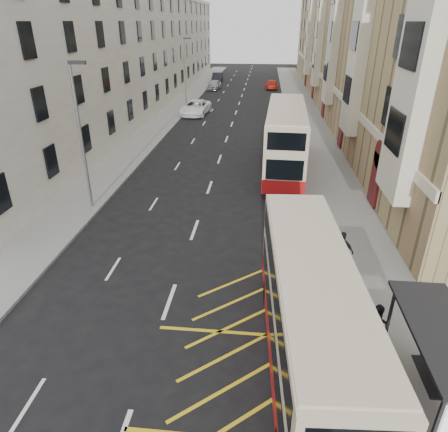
# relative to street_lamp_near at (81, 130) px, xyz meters

# --- Properties ---
(ground) EXTENTS (200.00, 200.00, 0.00)m
(ground) POSITION_rel_street_lamp_near_xyz_m (6.35, -12.00, -4.64)
(ground) COLOR black
(ground) RESTS_ON ground
(pavement_right) EXTENTS (4.00, 120.00, 0.15)m
(pavement_right) POSITION_rel_street_lamp_near_xyz_m (14.35, 18.00, -4.56)
(pavement_right) COLOR slate
(pavement_right) RESTS_ON ground
(pavement_left) EXTENTS (3.00, 120.00, 0.15)m
(pavement_left) POSITION_rel_street_lamp_near_xyz_m (-1.15, 18.00, -4.56)
(pavement_left) COLOR slate
(pavement_left) RESTS_ON ground
(kerb_right) EXTENTS (0.25, 120.00, 0.15)m
(kerb_right) POSITION_rel_street_lamp_near_xyz_m (12.35, 18.00, -4.56)
(kerb_right) COLOR gray
(kerb_right) RESTS_ON ground
(kerb_left) EXTENTS (0.25, 120.00, 0.15)m
(kerb_left) POSITION_rel_street_lamp_near_xyz_m (0.35, 18.00, -4.56)
(kerb_left) COLOR gray
(kerb_left) RESTS_ON ground
(road_markings) EXTENTS (10.00, 110.00, 0.01)m
(road_markings) POSITION_rel_street_lamp_near_xyz_m (6.35, 33.00, -4.63)
(road_markings) COLOR silver
(road_markings) RESTS_ON ground
(terrace_right) EXTENTS (10.75, 79.00, 15.25)m
(terrace_right) POSITION_rel_street_lamp_near_xyz_m (21.23, 33.38, 2.88)
(terrace_right) COLOR tan
(terrace_right) RESTS_ON ground
(terrace_left) EXTENTS (9.18, 79.00, 13.25)m
(terrace_left) POSITION_rel_street_lamp_near_xyz_m (-7.08, 33.50, 1.88)
(terrace_left) COLOR silver
(terrace_left) RESTS_ON ground
(guard_railing) EXTENTS (0.06, 6.56, 1.01)m
(guard_railing) POSITION_rel_street_lamp_near_xyz_m (12.60, -6.25, -3.78)
(guard_railing) COLOR red
(guard_railing) RESTS_ON pavement_right
(street_lamp_near) EXTENTS (0.93, 0.18, 8.00)m
(street_lamp_near) POSITION_rel_street_lamp_near_xyz_m (0.00, 0.00, 0.00)
(street_lamp_near) COLOR slate
(street_lamp_near) RESTS_ON pavement_left
(street_lamp_far) EXTENTS (0.93, 0.18, 8.00)m
(street_lamp_far) POSITION_rel_street_lamp_near_xyz_m (0.00, 30.00, 0.00)
(street_lamp_far) COLOR slate
(street_lamp_far) RESTS_ON pavement_left
(double_decker_front) EXTENTS (2.83, 9.93, 3.91)m
(double_decker_front) POSITION_rel_street_lamp_near_xyz_m (11.35, -10.69, -2.64)
(double_decker_front) COLOR beige
(double_decker_front) RESTS_ON ground
(double_decker_rear) EXTENTS (3.09, 11.57, 4.58)m
(double_decker_rear) POSITION_rel_street_lamp_near_xyz_m (11.31, 8.00, -2.30)
(double_decker_rear) COLOR beige
(double_decker_rear) RESTS_ON ground
(pedestrian_mid) EXTENTS (0.84, 0.70, 1.58)m
(pedestrian_mid) POSITION_rel_street_lamp_near_xyz_m (13.76, -9.73, -3.70)
(pedestrian_mid) COLOR black
(pedestrian_mid) RESTS_ON pavement_right
(pedestrian_far) EXTENTS (1.10, 0.84, 1.74)m
(pedestrian_far) POSITION_rel_street_lamp_near_xyz_m (13.33, -5.09, -3.62)
(pedestrian_far) COLOR black
(pedestrian_far) RESTS_ON pavement_right
(white_van) EXTENTS (3.23, 6.07, 1.62)m
(white_van) POSITION_rel_street_lamp_near_xyz_m (1.77, 26.28, -3.82)
(white_van) COLOR white
(white_van) RESTS_ON ground
(car_silver) EXTENTS (2.14, 4.50, 1.48)m
(car_silver) POSITION_rel_street_lamp_near_xyz_m (1.61, 45.07, -3.89)
(car_silver) COLOR #939599
(car_silver) RESTS_ON ground
(car_dark) EXTENTS (1.82, 4.90, 1.60)m
(car_dark) POSITION_rel_street_lamp_near_xyz_m (1.15, 53.76, -3.84)
(car_dark) COLOR black
(car_dark) RESTS_ON ground
(car_red) EXTENTS (1.98, 4.80, 1.39)m
(car_red) POSITION_rel_street_lamp_near_xyz_m (10.70, 46.99, -3.94)
(car_red) COLOR #B01B0D
(car_red) RESTS_ON ground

